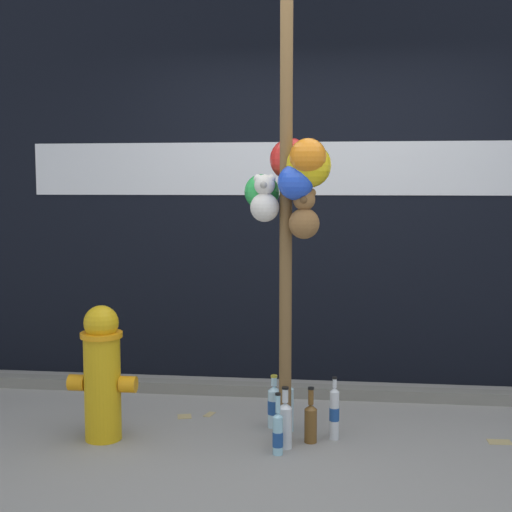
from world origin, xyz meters
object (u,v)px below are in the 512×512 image
(bottle_3, at_px, (287,406))
(bottle_4, at_px, (285,423))
(memorial_post, at_px, (291,145))
(bottle_5, at_px, (334,413))
(bottle_2, at_px, (274,406))
(fire_hydrant, at_px, (102,372))
(bottle_0, at_px, (311,421))
(bottle_1, at_px, (278,433))

(bottle_3, xyz_separation_m, bottle_4, (0.01, -0.28, -0.01))
(memorial_post, xyz_separation_m, bottle_4, (-0.02, -0.11, -1.57))
(bottle_5, bearing_deg, bottle_2, 156.34)
(fire_hydrant, xyz_separation_m, bottle_5, (1.35, 0.16, -0.24))
(bottle_0, relative_size, bottle_2, 1.00)
(bottle_0, relative_size, bottle_1, 0.94)
(bottle_3, height_order, bottle_4, bottle_3)
(bottle_4, bearing_deg, bottle_3, 91.98)
(bottle_2, bearing_deg, bottle_5, -23.66)
(bottle_4, relative_size, bottle_5, 0.95)
(bottle_4, bearing_deg, bottle_1, -107.18)
(bottle_1, xyz_separation_m, bottle_2, (-0.06, 0.44, 0.01))
(bottle_1, height_order, bottle_4, bottle_4)
(bottle_1, distance_m, bottle_5, 0.41)
(memorial_post, xyz_separation_m, bottle_5, (0.26, 0.06, -1.55))
(bottle_0, bearing_deg, bottle_1, -129.71)
(bottle_5, bearing_deg, bottle_0, -153.63)
(bottle_4, bearing_deg, memorial_post, 79.83)
(bottle_1, bearing_deg, memorial_post, 76.32)
(bottle_1, distance_m, bottle_2, 0.44)
(fire_hydrant, xyz_separation_m, bottle_3, (1.06, 0.27, -0.25))
(bottle_1, bearing_deg, bottle_0, 50.29)
(bottle_0, xyz_separation_m, bottle_4, (-0.14, -0.10, 0.02))
(bottle_1, distance_m, bottle_4, 0.11)
(bottle_1, bearing_deg, fire_hydrant, 173.76)
(bottle_1, bearing_deg, bottle_4, 72.82)
(bottle_2, xyz_separation_m, bottle_4, (0.10, -0.33, 0.01))
(fire_hydrant, bearing_deg, bottle_0, 4.45)
(fire_hydrant, distance_m, bottle_2, 1.06)
(bottle_0, bearing_deg, memorial_post, 178.86)
(bottle_1, bearing_deg, bottle_5, 41.78)
(bottle_0, bearing_deg, bottle_4, -143.46)
(memorial_post, distance_m, bottle_5, 1.57)
(memorial_post, xyz_separation_m, fire_hydrant, (-1.09, -0.10, -1.31))
(bottle_2, distance_m, bottle_4, 0.35)
(fire_hydrant, bearing_deg, bottle_4, -0.53)
(fire_hydrant, height_order, bottle_0, fire_hydrant)
(memorial_post, bearing_deg, bottle_0, -1.14)
(bottle_0, xyz_separation_m, bottle_3, (-0.15, 0.18, 0.03))
(memorial_post, xyz_separation_m, bottle_3, (-0.03, 0.17, -1.56))
(bottle_3, xyz_separation_m, bottle_5, (0.29, -0.11, 0.00))
(memorial_post, height_order, bottle_1, memorial_post)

